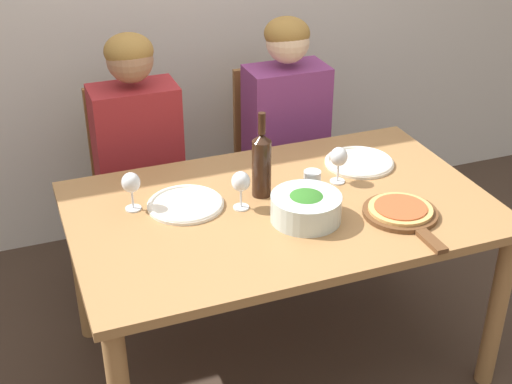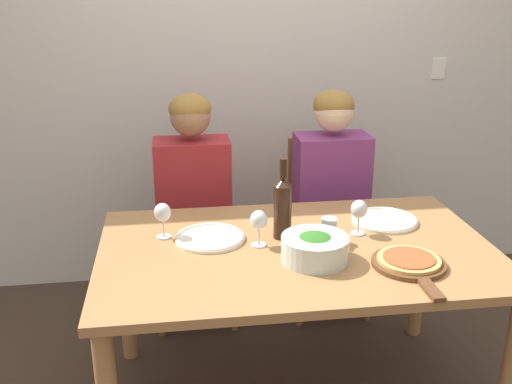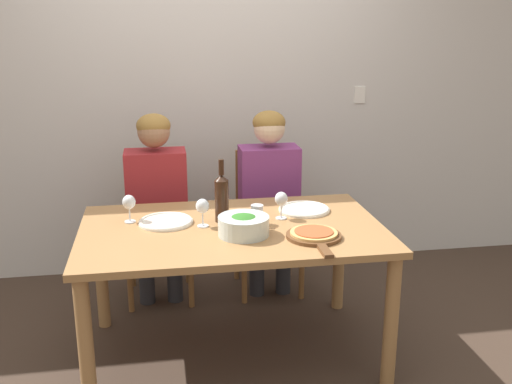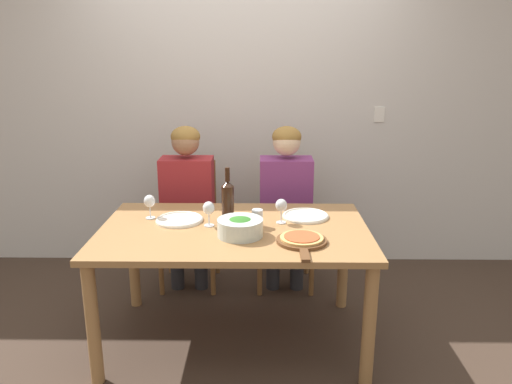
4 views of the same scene
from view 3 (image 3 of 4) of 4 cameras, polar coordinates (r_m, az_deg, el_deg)
ground_plane at (r=3.45m, az=-2.15°, el=-14.99°), size 40.00×40.00×0.00m
back_wall at (r=4.24m, az=-4.62°, el=10.28°), size 10.00×0.06×2.70m
dining_table at (r=3.16m, az=-2.27°, el=-4.95°), size 1.57×0.98×0.74m
chair_left at (r=3.99m, az=-9.31°, el=-2.75°), size 0.42×0.42×0.93m
chair_right at (r=4.05m, az=0.97°, el=-2.24°), size 0.42×0.42×0.93m
person_woman at (r=3.81m, az=-9.45°, el=0.08°), size 0.47×0.51×1.23m
person_man at (r=3.88m, az=1.28°, el=0.57°), size 0.47×0.51×1.23m
wine_bottle at (r=3.18m, az=-3.29°, el=-0.47°), size 0.07×0.07×0.34m
broccoli_bowl at (r=3.00m, az=-1.19°, el=-3.20°), size 0.26×0.26×0.11m
dinner_plate_left at (r=3.22m, az=-8.59°, el=-2.79°), size 0.29×0.29×0.02m
dinner_plate_right at (r=3.39m, az=4.61°, el=-1.65°), size 0.29×0.29×0.02m
pizza_on_board at (r=2.98m, az=5.57°, el=-4.12°), size 0.28×0.42×0.04m
wine_glass_left at (r=3.24m, az=-12.00°, el=-1.07°), size 0.07×0.07×0.15m
wine_glass_right at (r=3.23m, az=2.42°, el=-0.79°), size 0.07×0.07×0.15m
wine_glass_centre at (r=3.11m, az=-5.12°, el=-1.48°), size 0.07×0.07×0.15m
water_tumbler at (r=3.16m, az=0.10°, el=-2.16°), size 0.07×0.07×0.10m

